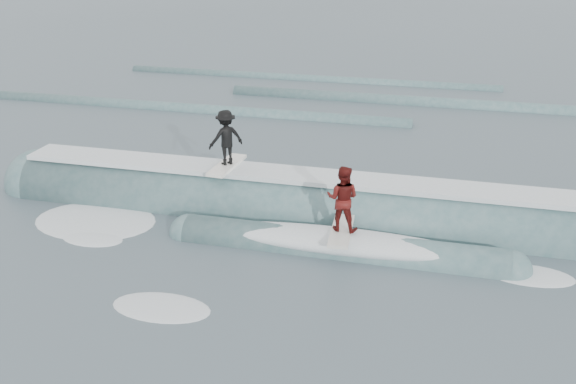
# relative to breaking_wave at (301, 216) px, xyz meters

# --- Properties ---
(ground) EXTENTS (160.00, 160.00, 0.00)m
(ground) POSITION_rel_breaking_wave_xyz_m (-0.24, -3.31, -0.04)
(ground) COLOR #384B52
(ground) RESTS_ON ground
(breaking_wave) EXTENTS (20.55, 4.04, 2.52)m
(breaking_wave) POSITION_rel_breaking_wave_xyz_m (0.00, 0.00, 0.00)
(breaking_wave) COLOR #3C6166
(breaking_wave) RESTS_ON ground
(surfer_black) EXTENTS (1.26, 2.03, 1.83)m
(surfer_black) POSITION_rel_breaking_wave_xyz_m (-2.48, 0.30, 2.18)
(surfer_black) COLOR white
(surfer_black) RESTS_ON ground
(surfer_red) EXTENTS (0.93, 2.03, 1.93)m
(surfer_red) POSITION_rel_breaking_wave_xyz_m (1.57, -1.90, 1.46)
(surfer_red) COLOR silver
(surfer_red) RESTS_ON ground
(whitewater) EXTENTS (15.19, 5.79, 0.10)m
(whitewater) POSITION_rel_breaking_wave_xyz_m (-3.23, -2.69, -0.04)
(whitewater) COLOR white
(whitewater) RESTS_ON ground
(far_swells) EXTENTS (34.27, 8.65, 0.80)m
(far_swells) POSITION_rel_breaking_wave_xyz_m (-2.07, 14.34, -0.04)
(far_swells) COLOR #3C6166
(far_swells) RESTS_ON ground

